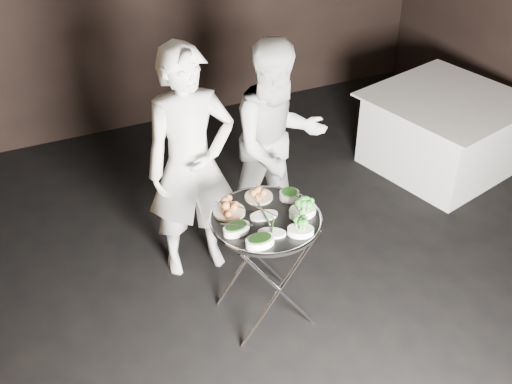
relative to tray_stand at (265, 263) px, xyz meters
name	(u,v)px	position (x,y,z in m)	size (l,w,h in m)	color
floor	(318,350)	(0.19, -0.43, -0.49)	(6.00, 7.00, 0.05)	black
tray_stand	(265,263)	(0.00, 0.00, 0.00)	(0.56, 0.48, 0.83)	silver
serving_tray	(266,220)	(0.00, 0.00, 0.37)	(0.72, 0.72, 0.04)	black
potato_plate_a	(229,209)	(-0.19, 0.15, 0.41)	(0.21, 0.21, 0.08)	beige
potato_plate_b	(259,194)	(0.05, 0.22, 0.41)	(0.19, 0.19, 0.07)	beige
greens_bowl	(289,194)	(0.23, 0.13, 0.41)	(0.13, 0.13, 0.08)	white
asparagus_plate_a	(264,215)	(0.00, 0.02, 0.39)	(0.19, 0.12, 0.04)	white
asparagus_plate_b	(272,232)	(-0.03, -0.16, 0.39)	(0.20, 0.17, 0.04)	white
spinach_bowl_a	(236,228)	(-0.23, -0.05, 0.41)	(0.19, 0.14, 0.07)	white
spinach_bowl_b	(260,240)	(-0.14, -0.22, 0.41)	(0.18, 0.12, 0.08)	white
broccoli_bowl_a	(303,210)	(0.23, -0.06, 0.41)	(0.21, 0.16, 0.08)	white
broccoli_bowl_b	(301,230)	(0.13, -0.23, 0.41)	(0.20, 0.18, 0.07)	white
serving_utensils	(264,205)	(0.02, 0.07, 0.43)	(0.58, 0.45, 0.01)	silver
waiter_left	(191,165)	(-0.24, 0.72, 0.43)	(0.65, 0.43, 1.78)	silver
waiter_right	(277,144)	(0.49, 0.83, 0.36)	(0.80, 0.63, 1.66)	silver
dining_table	(443,132)	(2.34, 1.09, -0.11)	(1.25, 1.25, 0.71)	white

